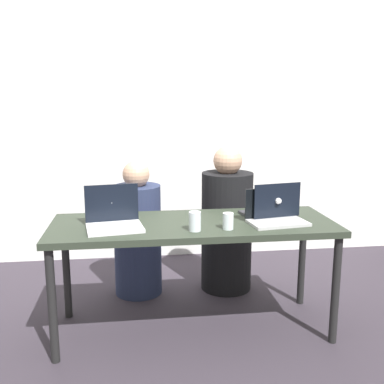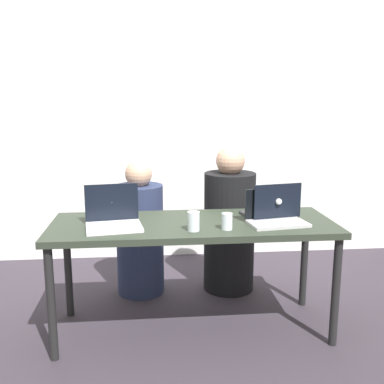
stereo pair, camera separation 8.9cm
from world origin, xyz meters
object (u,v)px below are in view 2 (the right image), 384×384
person_on_left (140,235)px  water_glass_center (194,223)px  person_on_right (229,227)px  water_glass_right (227,222)px  laptop_front_right (276,216)px  laptop_front_left (113,218)px  laptop_back_right (272,210)px

person_on_left → water_glass_center: bearing=99.8°
person_on_right → water_glass_right: bearing=69.4°
person_on_left → person_on_right: size_ratio=0.91×
person_on_left → laptop_front_right: bearing=128.2°
laptop_front_right → person_on_right: bearing=95.0°
person_on_right → laptop_front_left: size_ratio=3.16×
laptop_front_right → laptop_front_left: (-1.00, 0.02, 0.01)m
person_on_left → laptop_back_right: (0.87, -0.57, 0.32)m
person_on_left → water_glass_right: size_ratio=10.55×
person_on_right → laptop_front_right: (0.16, -0.70, 0.27)m
laptop_front_left → water_glass_right: bearing=-19.1°
water_glass_right → water_glass_center: size_ratio=0.86×
laptop_front_right → laptop_back_right: size_ratio=1.04×
laptop_back_right → water_glass_right: size_ratio=3.70×
person_on_left → water_glass_right: person_on_left is taller
person_on_right → laptop_front_left: (-0.84, -0.68, 0.27)m
laptop_front_right → laptop_front_left: size_ratio=1.05×
person_on_left → laptop_back_right: bearing=134.5°
person_on_right → water_glass_center: bearing=56.8°
person_on_left → water_glass_center: 0.93m
person_on_left → person_on_right: bearing=167.7°
person_on_left → laptop_front_left: 0.77m
person_on_left → laptop_front_left: bearing=66.0°
water_glass_right → laptop_front_right: bearing=17.6°
laptop_back_right → person_on_left: bearing=-44.3°
water_glass_center → water_glass_right: bearing=2.4°
laptop_front_right → laptop_back_right: bearing=77.2°
laptop_back_right → person_on_right: bearing=-84.2°
laptop_front_left → water_glass_right: (0.67, -0.13, -0.01)m
laptop_back_right → water_glass_center: bearing=13.9°
laptop_back_right → laptop_front_left: bearing=-4.5°
person_on_right → water_glass_right: (-0.16, -0.81, 0.26)m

